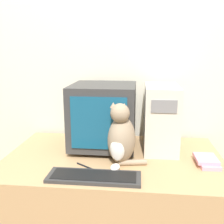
% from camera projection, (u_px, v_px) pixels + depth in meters
% --- Properties ---
extents(wall_back, '(7.00, 0.05, 2.50)m').
position_uv_depth(wall_back, '(120.00, 75.00, 2.04)').
color(wall_back, beige).
rests_on(wall_back, ground_plane).
extents(desk, '(1.38, 0.84, 0.77)m').
position_uv_depth(desk, '(114.00, 209.00, 1.77)').
color(desk, tan).
rests_on(desk, ground_plane).
extents(crt_monitor, '(0.43, 0.44, 0.44)m').
position_uv_depth(crt_monitor, '(104.00, 116.00, 1.79)').
color(crt_monitor, '#333333').
rests_on(crt_monitor, desk).
extents(computer_tower, '(0.22, 0.40, 0.44)m').
position_uv_depth(computer_tower, '(161.00, 118.00, 1.77)').
color(computer_tower, beige).
rests_on(computer_tower, desk).
extents(keyboard, '(0.50, 0.16, 0.02)m').
position_uv_depth(keyboard, '(94.00, 177.00, 1.39)').
color(keyboard, '#2D2D2D').
rests_on(keyboard, desk).
extents(cat, '(0.26, 0.28, 0.38)m').
position_uv_depth(cat, '(121.00, 138.00, 1.55)').
color(cat, gray).
rests_on(cat, desk).
extents(book_stack, '(0.13, 0.18, 0.04)m').
position_uv_depth(book_stack, '(207.00, 161.00, 1.56)').
color(book_stack, pink).
rests_on(book_stack, desk).
extents(pen, '(0.12, 0.09, 0.01)m').
position_uv_depth(pen, '(86.00, 166.00, 1.52)').
color(pen, black).
rests_on(pen, desk).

